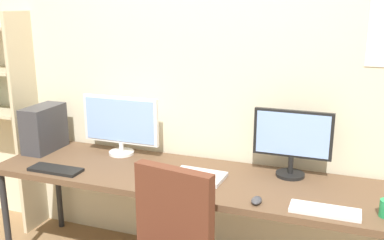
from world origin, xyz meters
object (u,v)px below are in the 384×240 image
Objects in this scene: desk at (189,182)px; keyboard_center at (176,188)px; keyboard_left at (56,170)px; monitor_right at (292,139)px; monitor_left at (120,123)px; keyboard_right at (325,211)px; pc_tower at (44,128)px; laptop_closed at (198,176)px; computer_mouse at (257,200)px.

desk is 7.18× the size of keyboard_center.
keyboard_center is at bearing 0.00° from keyboard_left.
monitor_right is 1.34× the size of keyboard_center.
keyboard_center is at bearing -36.40° from monitor_left.
keyboard_right is (1.68, 0.00, 0.00)m from keyboard_left.
monitor_right is 1.41× the size of pc_tower.
keyboard_left is at bearing -164.68° from laptop_closed.
keyboard_right is at bearing 0.00° from keyboard_left.
keyboard_left is (-0.24, -0.44, -0.22)m from monitor_left.
desk is 0.09m from laptop_closed.
keyboard_center is at bearing 178.26° from computer_mouse.
keyboard_center is at bearing -105.82° from laptop_closed.
monitor_right is 5.01× the size of computer_mouse.
keyboard_right is 0.36m from computer_mouse.
monitor_left is at bearing 163.11° from laptop_closed.
monitor_left reaches higher than keyboard_right.
monitor_left is 1.61× the size of keyboard_center.
monitor_left is 1.64× the size of keyboard_left.
monitor_left is 1.52m from keyboard_right.
computer_mouse is (-0.36, -0.01, 0.01)m from keyboard_right.
pc_tower reaches higher than keyboard_left.
monitor_left is 1.20m from monitor_right.
computer_mouse is 0.47m from laptop_closed.
monitor_right is 0.78m from keyboard_center.
keyboard_right is (0.84, -0.23, 0.06)m from desk.
monitor_left is at bearing 180.00° from monitor_right.
pc_tower is 1.06× the size of laptop_closed.
desk is 0.54m from computer_mouse.
keyboard_center and keyboard_right have the same top height.
pc_tower is 0.95× the size of keyboard_right.
keyboard_left is (0.33, -0.33, -0.16)m from pc_tower.
keyboard_left is 1.68m from keyboard_right.
computer_mouse is (0.48, -0.24, 0.06)m from desk.
keyboard_left is at bearing -164.69° from desk.
monitor_left is 1.20× the size of monitor_right.
keyboard_left is 3.67× the size of computer_mouse.
keyboard_right is (0.24, -0.44, -0.23)m from monitor_right.
laptop_closed is (0.07, -0.02, 0.06)m from desk.
computer_mouse is (1.08, -0.46, -0.21)m from monitor_left.
desk is at bearing 164.65° from laptop_closed.
pc_tower is 1.26m from laptop_closed.
monitor_left reaches higher than computer_mouse.
pc_tower reaches higher than laptop_closed.
laptop_closed is at bearing 12.90° from keyboard_left.
keyboard_right is at bearing -17.08° from monitor_left.
laptop_closed is at bearing 164.91° from keyboard_right.
keyboard_center is at bearing -15.73° from pc_tower.
keyboard_left is 0.84m from keyboard_center.
pc_tower is at bearing 168.23° from computer_mouse.
laptop_closed reaches higher than keyboard_center.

